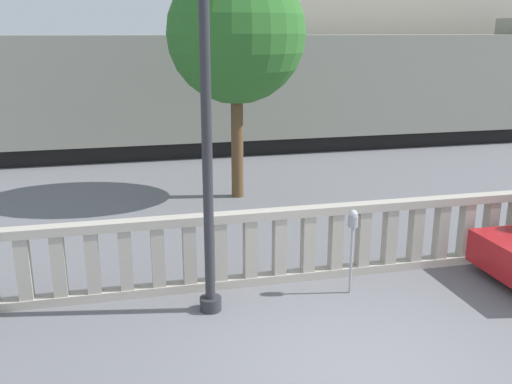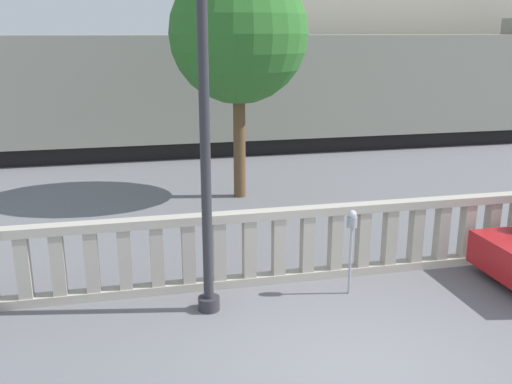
{
  "view_description": "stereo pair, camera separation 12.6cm",
  "coord_description": "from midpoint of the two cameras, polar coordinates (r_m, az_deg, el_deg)",
  "views": [
    {
      "loc": [
        -2.66,
        -5.59,
        3.97
      ],
      "look_at": [
        -0.39,
        3.75,
        1.26
      ],
      "focal_mm": 40.0,
      "sensor_mm": 36.0,
      "label": 1
    },
    {
      "loc": [
        -2.54,
        -5.62,
        3.97
      ],
      "look_at": [
        -0.39,
        3.75,
        1.26
      ],
      "focal_mm": 40.0,
      "sensor_mm": 36.0,
      "label": 2
    }
  ],
  "objects": [
    {
      "name": "ground_plane",
      "position": [
        7.35,
        9.88,
        -17.26
      ],
      "size": [
        160.0,
        160.0,
        0.0
      ],
      "primitive_type": "plane",
      "color": "slate"
    },
    {
      "name": "balustrade",
      "position": [
        9.37,
        3.4,
        -5.26
      ],
      "size": [
        15.99,
        0.24,
        1.24
      ],
      "color": "#ADA599",
      "rests_on": "ground"
    },
    {
      "name": "lamppost",
      "position": [
        7.69,
        -5.67,
        15.23
      ],
      "size": [
        0.42,
        0.42,
        6.54
      ],
      "color": "#2D2D33",
      "rests_on": "ground"
    },
    {
      "name": "parking_meter",
      "position": [
        8.84,
        9.25,
        -3.55
      ],
      "size": [
        0.16,
        0.16,
        1.37
      ],
      "color": "#99999E",
      "rests_on": "ground"
    },
    {
      "name": "train_near",
      "position": [
        20.13,
        2.55,
        10.17
      ],
      "size": [
        24.49,
        2.83,
        4.47
      ],
      "color": "black",
      "rests_on": "ground"
    },
    {
      "name": "train_far",
      "position": [
        32.51,
        -7.56,
        11.73
      ],
      "size": [
        18.03,
        3.19,
        3.96
      ],
      "color": "black",
      "rests_on": "ground"
    },
    {
      "name": "tree_left",
      "position": [
        13.73,
        -2.26,
        15.48
      ],
      "size": [
        3.25,
        3.25,
        5.56
      ],
      "color": "brown",
      "rests_on": "ground"
    }
  ]
}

